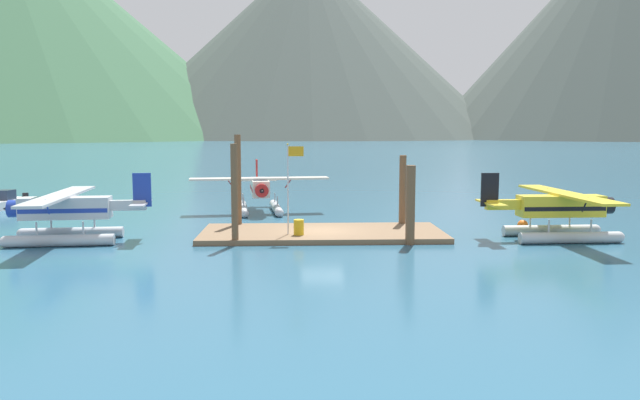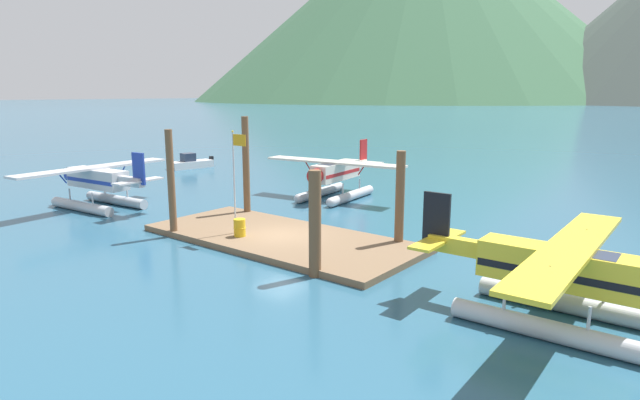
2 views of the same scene
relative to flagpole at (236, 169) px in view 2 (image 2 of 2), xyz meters
The scene contains 14 objects.
ground_plane 4.19m from the flagpole, 31.06° to the left, with size 1200.00×1200.00×0.00m, color #285670.
dock_platform 4.07m from the flagpole, 31.06° to the left, with size 14.24×6.11×0.30m, color brown.
piling_near_left 3.53m from the flagpole, 150.86° to the right, with size 0.37×0.37×5.51m, color brown.
piling_near_right 6.94m from the flagpole, 15.86° to the right, with size 0.50×0.50×4.34m, color brown.
piling_far_left 5.14m from the flagpole, 130.65° to the left, with size 0.40×0.40×5.96m, color brown.
piling_far_right 8.18m from the flagpole, 28.35° to the left, with size 0.43×0.43×4.65m, color brown.
flagpole is the anchor object (origin of this frame).
fuel_drum 2.89m from the flagpole, 31.81° to the right, with size 0.62×0.62×0.88m.
mooring_buoy 15.09m from the flagpole, 10.22° to the left, with size 0.65×0.65×0.65m, color orange.
mountain_ridge_centre_peak 511.69m from the flagpole, 116.87° to the left, with size 426.99×426.99×181.01m.
seaplane_yellow_stbd_aft 15.57m from the flagpole, ahead, with size 7.98×10.43×3.84m.
seaplane_cream_bow_left 11.98m from the flagpole, 101.90° to the left, with size 10.49×7.95×3.84m.
seaplane_silver_port_aft 12.67m from the flagpole, behind, with size 7.97×10.48×3.84m.
boat_white_open_west 27.43m from the flagpole, 146.95° to the left, with size 2.20×4.85×1.50m.
Camera 2 is at (17.45, -18.80, 7.29)m, focal length 29.62 mm.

